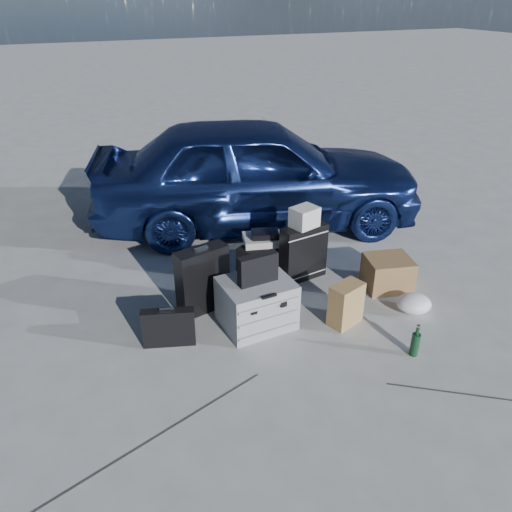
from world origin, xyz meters
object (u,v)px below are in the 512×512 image
Objects in this scene: car at (257,172)px; briefcase at (169,327)px; cardboard_box at (387,273)px; pelican_case at (256,303)px; duffel_bag at (264,255)px; green_bottle at (416,341)px; suitcase_left at (203,280)px; suitcase_right at (303,252)px.

briefcase is at bearing 155.70° from car.
pelican_case is at bearing -178.01° from cardboard_box.
briefcase is at bearing -171.87° from duffel_bag.
suitcase_left is at bearing 135.65° from green_bottle.
pelican_case is 0.96× the size of suitcase_left.
car reaches higher than briefcase.
suitcase_left is at bearing -176.08° from duffel_bag.
pelican_case is 1.52m from cardboard_box.
duffel_bag is at bearing 17.65° from suitcase_left.
suitcase_right is at bearing 33.30° from pelican_case.
cardboard_box is at bearing -0.75° from pelican_case.
pelican_case is 1.40× the size of cardboard_box.
suitcase_right is 2.07× the size of green_bottle.
suitcase_right is at bearing 143.27° from cardboard_box.
briefcase is at bearing 152.28° from green_bottle.
pelican_case reaches higher than cardboard_box.
pelican_case is 0.99× the size of duffel_bag.
pelican_case is at bearing 137.85° from green_bottle.
duffel_bag is (1.34, 0.92, -0.02)m from briefcase.
suitcase_right is at bearing -168.84° from car.
briefcase is 1.01× the size of cardboard_box.
pelican_case is at bearing -62.56° from suitcase_left.
suitcase_left is (0.46, 0.41, 0.15)m from briefcase.
suitcase_left is 1.04× the size of duffel_bag.
car is 2.20m from cardboard_box.
duffel_bag is at bearing 59.00° from pelican_case.
suitcase_right reaches higher than green_bottle.
briefcase is 0.63m from suitcase_left.
green_bottle is at bearing -44.88° from pelican_case.
cardboard_box reaches higher than green_bottle.
duffel_bag is 1.41× the size of cardboard_box.
duffel_bag is at bearing 120.31° from suitcase_right.
car is 3.11m from green_bottle.
suitcase_right is at bearing 36.42° from briefcase.
suitcase_right reaches higher than cardboard_box.
car is at bearing 105.89° from cardboard_box.
suitcase_left is at bearing 127.44° from pelican_case.
pelican_case reaches higher than green_bottle.
duffel_bag is (0.51, 0.96, -0.07)m from pelican_case.
duffel_bag is at bearing 105.88° from green_bottle.
green_bottle is at bearing -100.58° from duffel_bag.
suitcase_right is 0.95× the size of duffel_bag.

